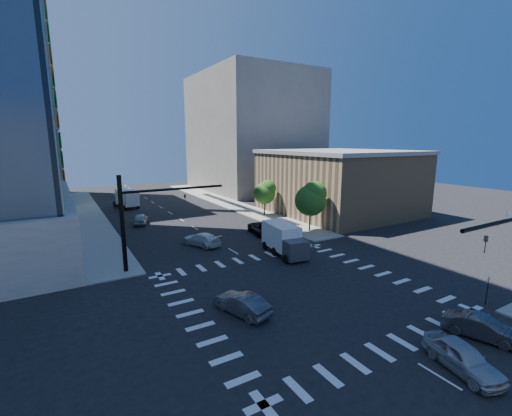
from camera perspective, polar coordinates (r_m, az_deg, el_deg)
ground at (r=29.12m, az=7.18°, el=-13.59°), size 160.00×160.00×0.00m
road_markings at (r=29.12m, az=7.18°, el=-13.58°), size 20.00×20.00×0.01m
sidewalk_ne at (r=68.39m, az=-5.00°, el=0.93°), size 5.00×60.00×0.15m
sidewalk_nw at (r=62.13m, az=-26.29°, el=-1.23°), size 5.00×60.00×0.15m
commercial_building at (r=59.92m, az=13.49°, el=4.29°), size 20.50×22.50×10.60m
bg_building_ne at (r=87.36m, az=-0.71°, el=12.36°), size 24.00×30.00×28.00m
signal_mast_nw at (r=33.60m, az=-18.95°, el=-0.88°), size 10.20×0.40×9.00m
tree_south at (r=45.84m, az=9.27°, el=1.64°), size 4.16×4.16×6.82m
tree_north at (r=55.74m, az=1.60°, el=2.72°), size 3.54×3.52×5.78m
no_parking_sign at (r=31.42m, az=34.16°, el=-10.89°), size 0.30×0.06×2.20m
car_nb_near at (r=22.84m, az=31.18°, el=-20.50°), size 2.82×4.74×1.51m
car_nb_right at (r=26.60m, az=33.47°, el=-16.27°), size 2.88×4.57×1.42m
car_nb_far at (r=45.19m, az=0.99°, el=-3.48°), size 3.24×5.59×1.46m
car_sb_near at (r=40.92m, az=-9.08°, el=-5.17°), size 3.91×5.57×1.50m
car_sb_mid at (r=53.41m, az=-18.67°, el=-1.75°), size 3.22×4.86×1.54m
car_sb_cross at (r=25.28m, az=-2.38°, el=-15.64°), size 2.84×4.83×1.51m
box_truck_near at (r=37.08m, az=4.88°, el=-5.70°), size 3.36×6.41×3.22m
box_truck_far at (r=67.75m, az=-20.96°, el=1.33°), size 3.84×6.72×3.32m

